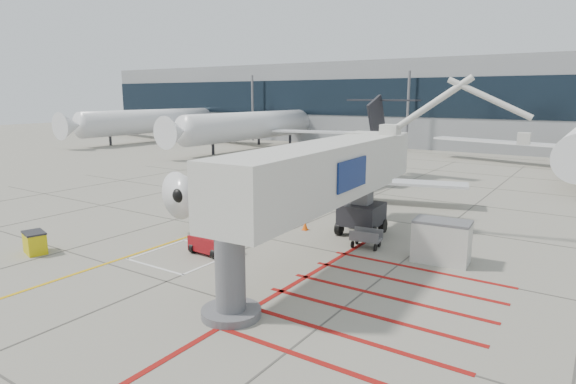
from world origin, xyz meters
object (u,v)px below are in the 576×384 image
Objects in this scene: regional_jet at (290,151)px; jet_bridge at (314,186)px; pushback_tug at (211,242)px; spill_bin at (35,242)px.

jet_bridge is (8.71, -10.93, -0.10)m from regional_jet.
regional_jet reaches higher than pushback_tug.
regional_jet reaches higher than jet_bridge.
pushback_tug is (3.26, -12.58, -3.47)m from regional_jet.
regional_jet is 18.71m from spill_bin.
regional_jet is 13.98m from jet_bridge.
pushback_tug is 9.44m from spill_bin.
jet_bridge is at bearing 18.06° from pushback_tug.
jet_bridge is 15.36m from spill_bin.
spill_bin is at bearing -155.87° from jet_bridge.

